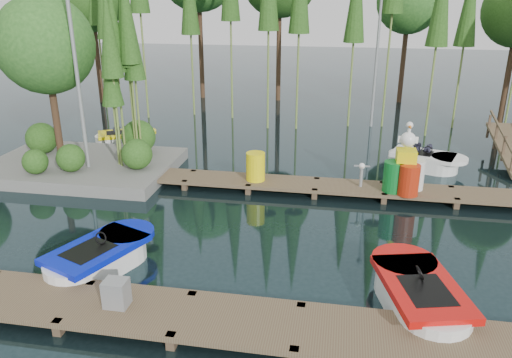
% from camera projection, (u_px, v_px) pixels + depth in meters
% --- Properties ---
extents(ground_plane, '(90.00, 90.00, 0.00)m').
position_uv_depth(ground_plane, '(235.00, 222.00, 13.46)').
color(ground_plane, '#1A2D31').
extents(near_dock, '(18.00, 1.50, 0.50)m').
position_uv_depth(near_dock, '(182.00, 315.00, 9.24)').
color(near_dock, brown).
rests_on(near_dock, ground).
extents(far_dock, '(15.00, 1.20, 0.50)m').
position_uv_depth(far_dock, '(283.00, 184.00, 15.52)').
color(far_dock, brown).
rests_on(far_dock, ground).
extents(island, '(6.20, 4.20, 6.75)m').
position_uv_depth(island, '(68.00, 77.00, 16.39)').
color(island, slate).
rests_on(island, ground).
extents(lamp_island, '(0.30, 0.30, 7.25)m').
position_uv_depth(lamp_island, '(73.00, 47.00, 15.15)').
color(lamp_island, gray).
rests_on(lamp_island, ground).
extents(lamp_rear, '(0.30, 0.30, 7.25)m').
position_uv_depth(lamp_rear, '(379.00, 30.00, 21.41)').
color(lamp_rear, gray).
rests_on(lamp_rear, ground).
extents(boat_blue, '(2.24, 3.07, 0.94)m').
position_uv_depth(boat_blue, '(100.00, 258.00, 11.13)').
color(boat_blue, white).
rests_on(boat_blue, ground).
extents(boat_red, '(2.02, 3.20, 1.00)m').
position_uv_depth(boat_red, '(419.00, 297.00, 9.70)').
color(boat_red, white).
rests_on(boat_red, ground).
extents(boat_yellow_far, '(2.66, 2.08, 1.22)m').
position_uv_depth(boat_yellow_far, '(124.00, 138.00, 20.16)').
color(boat_yellow_far, white).
rests_on(boat_yellow_far, ground).
extents(boat_white_far, '(2.92, 2.04, 1.26)m').
position_uv_depth(boat_white_far, '(424.00, 161.00, 17.42)').
color(boat_white_far, white).
rests_on(boat_white_far, ground).
extents(utility_cabinet, '(0.44, 0.37, 0.54)m').
position_uv_depth(utility_cabinet, '(116.00, 293.00, 9.33)').
color(utility_cabinet, gray).
rests_on(utility_cabinet, near_dock).
extents(yellow_barrel, '(0.59, 0.59, 0.88)m').
position_uv_depth(yellow_barrel, '(256.00, 166.00, 15.48)').
color(yellow_barrel, yellow).
rests_on(yellow_barrel, far_dock).
extents(drum_cluster, '(1.21, 1.11, 2.09)m').
position_uv_depth(drum_cluster, '(406.00, 172.00, 14.54)').
color(drum_cluster, '#0B6B23').
rests_on(drum_cluster, far_dock).
extents(seagull_post, '(0.47, 0.25, 0.75)m').
position_uv_depth(seagull_post, '(362.00, 171.00, 14.92)').
color(seagull_post, gray).
rests_on(seagull_post, far_dock).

